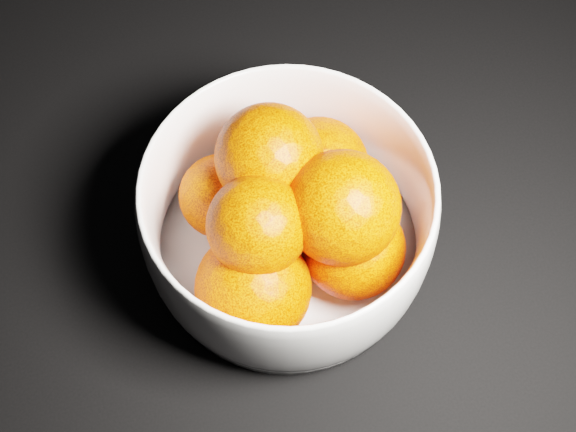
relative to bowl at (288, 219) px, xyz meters
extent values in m
cube|color=black|center=(0.09, 0.25, -0.06)|extent=(3.00, 3.00, 0.00)
cylinder|color=white|center=(0.00, 0.00, -0.05)|extent=(0.21, 0.21, 0.01)
sphere|color=#FA4305|center=(0.04, 0.04, 0.00)|extent=(0.08, 0.08, 0.08)
sphere|color=#FA4305|center=(-0.04, 0.04, 0.00)|extent=(0.07, 0.07, 0.07)
sphere|color=#FA4305|center=(-0.04, -0.05, 0.00)|extent=(0.09, 0.09, 0.09)
sphere|color=#FA4305|center=(0.04, -0.04, 0.00)|extent=(0.08, 0.08, 0.08)
sphere|color=#FA4305|center=(-0.01, 0.03, 0.04)|extent=(0.08, 0.08, 0.08)
sphere|color=#FA4305|center=(-0.03, -0.02, 0.04)|extent=(0.07, 0.07, 0.07)
sphere|color=#FA4305|center=(0.03, -0.02, 0.04)|extent=(0.08, 0.08, 0.08)
camera|label=1|loc=(-0.08, -0.27, 0.55)|focal=50.00mm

